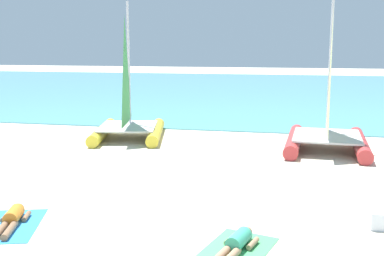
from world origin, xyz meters
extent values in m
plane|color=beige|center=(0.00, 10.00, 0.00)|extent=(120.00, 120.00, 0.00)
cube|color=#5BB2C1|center=(0.00, 31.15, 0.03)|extent=(120.00, 40.00, 0.05)
cylinder|color=#CC3838|center=(3.04, 8.49, 0.25)|extent=(0.70, 4.37, 0.50)
cylinder|color=#CC3838|center=(5.31, 8.39, 0.25)|extent=(0.70, 4.37, 0.50)
cube|color=silver|center=(4.17, 8.23, 0.53)|extent=(2.40, 2.89, 0.06)
cylinder|color=silver|center=(4.19, 8.86, 3.09)|extent=(0.10, 0.10, 5.18)
pyramid|color=#EAEA99|center=(4.15, 7.83, 2.93)|extent=(0.17, 2.28, 4.35)
cylinder|color=yellow|center=(-4.50, 8.74, 0.23)|extent=(1.35, 4.11, 0.47)
cylinder|color=yellow|center=(-2.40, 9.21, 0.23)|extent=(1.35, 4.11, 0.47)
cube|color=silver|center=(-3.41, 8.78, 0.50)|extent=(2.67, 3.04, 0.06)
cylinder|color=silver|center=(-3.54, 9.36, 2.92)|extent=(0.10, 0.10, 4.89)
pyramid|color=#4CA54C|center=(-3.33, 8.41, 2.77)|extent=(0.53, 2.11, 4.11)
cube|color=#338CD8|center=(-2.61, -0.54, 0.01)|extent=(1.62, 2.14, 0.01)
cylinder|color=orange|center=(-2.67, -0.35, 0.16)|extent=(0.47, 0.68, 0.30)
sphere|color=#8C6647|center=(-2.79, 0.04, 0.16)|extent=(0.22, 0.22, 0.22)
cylinder|color=#8C6647|center=(-2.56, -0.99, 0.08)|extent=(0.37, 0.79, 0.14)
cylinder|color=#8C6647|center=(-2.38, -0.94, 0.08)|extent=(0.37, 0.79, 0.14)
cylinder|color=#8C6647|center=(-2.92, -0.26, 0.07)|extent=(0.23, 0.46, 0.10)
cylinder|color=#8C6647|center=(-2.50, -0.13, 0.07)|extent=(0.23, 0.46, 0.10)
cube|color=#4CB266|center=(2.06, -0.82, 0.01)|extent=(1.55, 2.12, 0.01)
cylinder|color=#3FB28C|center=(2.11, -0.62, 0.16)|extent=(0.45, 0.68, 0.30)
sphere|color=tan|center=(2.21, -0.23, 0.16)|extent=(0.22, 0.22, 0.22)
cylinder|color=tan|center=(1.93, -0.42, 0.07)|extent=(0.21, 0.46, 0.10)
cylinder|color=tan|center=(2.36, -0.53, 0.07)|extent=(0.21, 0.46, 0.10)
cube|color=white|center=(4.85, 0.92, 0.18)|extent=(0.50, 0.36, 0.36)
camera|label=1|loc=(3.03, -8.87, 3.69)|focal=44.61mm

